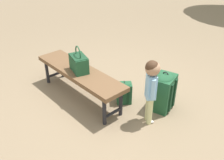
{
  "coord_description": "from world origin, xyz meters",
  "views": [
    {
      "loc": [
        2.01,
        -1.86,
        2.03
      ],
      "look_at": [
        -0.01,
        -0.04,
        0.45
      ],
      "focal_mm": 38.95,
      "sensor_mm": 36.0,
      "label": 1
    }
  ],
  "objects_px": {
    "child_standing": "(151,83)",
    "backpack_small": "(124,92)",
    "park_bench": "(79,74)",
    "handbag": "(79,63)",
    "backpack_large": "(163,90)"
  },
  "relations": [
    {
      "from": "handbag",
      "to": "backpack_large",
      "type": "xyz_separation_m",
      "value": [
        0.94,
        0.69,
        -0.3
      ]
    },
    {
      "from": "park_bench",
      "to": "handbag",
      "type": "relative_size",
      "value": 4.35
    },
    {
      "from": "backpack_large",
      "to": "backpack_small",
      "type": "xyz_separation_m",
      "value": [
        -0.45,
        -0.29,
        -0.11
      ]
    },
    {
      "from": "child_standing",
      "to": "backpack_small",
      "type": "distance_m",
      "value": 0.65
    },
    {
      "from": "handbag",
      "to": "backpack_small",
      "type": "bearing_deg",
      "value": 38.51
    },
    {
      "from": "child_standing",
      "to": "handbag",
      "type": "bearing_deg",
      "value": -162.21
    },
    {
      "from": "park_bench",
      "to": "backpack_small",
      "type": "height_order",
      "value": "park_bench"
    },
    {
      "from": "park_bench",
      "to": "child_standing",
      "type": "relative_size",
      "value": 1.87
    },
    {
      "from": "handbag",
      "to": "child_standing",
      "type": "height_order",
      "value": "child_standing"
    },
    {
      "from": "child_standing",
      "to": "backpack_small",
      "type": "height_order",
      "value": "child_standing"
    },
    {
      "from": "park_bench",
      "to": "handbag",
      "type": "distance_m",
      "value": 0.18
    },
    {
      "from": "handbag",
      "to": "backpack_small",
      "type": "distance_m",
      "value": 0.75
    },
    {
      "from": "backpack_small",
      "to": "child_standing",
      "type": "bearing_deg",
      "value": -7.87
    },
    {
      "from": "backpack_small",
      "to": "park_bench",
      "type": "bearing_deg",
      "value": -143.49
    },
    {
      "from": "backpack_large",
      "to": "backpack_small",
      "type": "distance_m",
      "value": 0.54
    }
  ]
}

